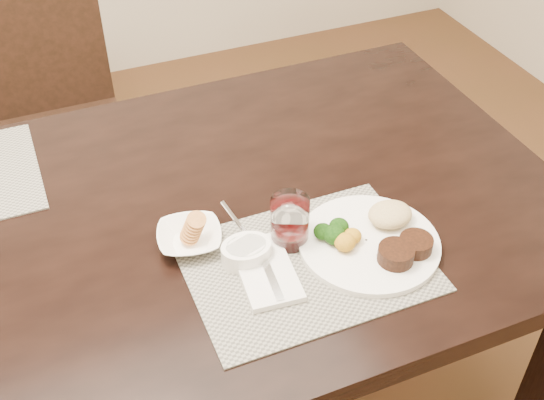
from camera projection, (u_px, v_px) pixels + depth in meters
name	position (u px, v px, depth m)	size (l,w,h in m)	color
dining_table	(108.00, 267.00, 1.43)	(2.00, 1.00, 0.75)	black
chair_far	(54.00, 109.00, 2.19)	(0.42, 0.42, 0.90)	black
placemat_near	(307.00, 264.00, 1.32)	(0.46, 0.34, 0.00)	gray
dinner_plate	(376.00, 239.00, 1.35)	(0.28, 0.28, 0.05)	white
napkin_fork	(266.00, 270.00, 1.30)	(0.12, 0.19, 0.02)	white
steak_knife	(365.00, 242.00, 1.36)	(0.06, 0.22, 0.01)	silver
cracker_bowl	(189.00, 237.00, 1.35)	(0.15, 0.15, 0.06)	white
sauce_ramekin	(246.00, 251.00, 1.31)	(0.10, 0.15, 0.08)	white
wine_glass_near	(290.00, 223.00, 1.34)	(0.08, 0.08, 0.11)	silver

